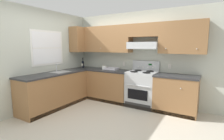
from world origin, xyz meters
TOP-DOWN VIEW (x-y plane):
  - ground_plane at (0.00, 0.00)m, footprint 7.04×7.04m
  - wall_back at (0.40, 1.53)m, footprint 4.68×0.57m
  - wall_left at (-1.59, 0.23)m, footprint 0.47×4.00m
  - counter_back_run at (0.14, 1.24)m, footprint 3.60×0.65m
  - counter_left_run at (-1.24, -0.00)m, footprint 0.63×1.91m
  - stove at (0.69, 1.25)m, footprint 0.76×0.62m
  - wine_bottle at (-1.33, 1.25)m, footprint 0.07×0.08m
  - bowl at (-0.31, 1.33)m, footprint 0.40×0.27m
  - paper_towel_roll at (-0.51, 1.25)m, footprint 0.13×0.13m

SIDE VIEW (x-z plane):
  - ground_plane at x=0.00m, z-range 0.00..0.00m
  - counter_back_run at x=0.14m, z-range 0.00..0.91m
  - counter_left_run at x=-1.24m, z-range -0.11..1.03m
  - stove at x=0.69m, z-range -0.12..1.08m
  - bowl at x=-0.31m, z-range 0.90..0.96m
  - paper_towel_roll at x=-0.51m, z-range 0.91..1.02m
  - wine_bottle at x=-1.33m, z-range 0.88..1.20m
  - wall_left at x=-1.59m, z-range 0.07..2.62m
  - wall_back at x=0.40m, z-range 0.20..2.75m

